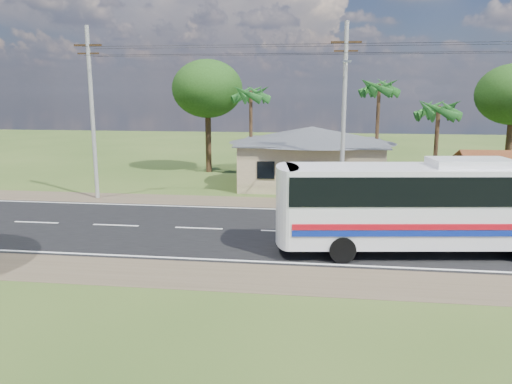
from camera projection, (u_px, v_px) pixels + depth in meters
ground at (285, 232)px, 25.27m from camera, size 120.00×120.00×0.00m
road at (285, 231)px, 25.27m from camera, size 120.00×16.00×0.03m
house at (312, 150)px, 37.24m from camera, size 12.40×10.00×5.00m
waiting_shed at (502, 160)px, 31.35m from camera, size 5.20×4.48×3.35m
concrete_barrier at (497, 205)px, 29.11m from camera, size 7.00×0.30×0.90m
utility_poles at (338, 112)px, 30.08m from camera, size 32.80×2.22×11.00m
palm_near at (439, 110)px, 33.62m from camera, size 2.80×2.80×6.70m
palm_mid at (379, 88)px, 38.14m from camera, size 2.80×2.80×8.20m
palm_far at (251, 95)px, 39.98m from camera, size 2.80×2.80×7.70m
tree_behind_house at (207, 89)px, 42.33m from camera, size 6.00×6.00×9.61m
coach_bus at (442, 200)px, 21.56m from camera, size 13.70×4.60×4.18m
motorcycle at (507, 200)px, 30.17m from camera, size 1.89×0.67×0.99m
person at (423, 198)px, 28.93m from camera, size 0.75×0.62×1.78m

